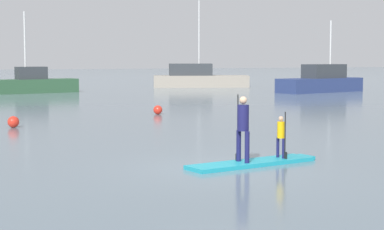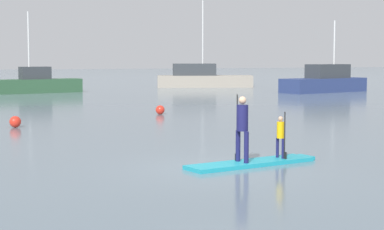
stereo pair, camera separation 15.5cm
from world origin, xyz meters
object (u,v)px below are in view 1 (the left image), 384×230
object	(u,v)px
motor_boat_small_navy	(321,82)
trawler_grey_distant	(198,78)
paddler_adult	(243,125)
fishing_boat_green_midground	(32,84)
mooring_buoy_mid	(13,122)
mooring_buoy_near	(158,110)
paddleboard_near	(253,163)
paddler_child_solo	(281,135)

from	to	relation	value
motor_boat_small_navy	trawler_grey_distant	xyz separation A→B (m)	(-6.14, 10.30, -0.01)
paddler_adult	fishing_boat_green_midground	bearing A→B (deg)	93.02
fishing_boat_green_midground	mooring_buoy_mid	xyz separation A→B (m)	(-2.94, -23.61, -0.46)
motor_boat_small_navy	mooring_buoy_near	xyz separation A→B (m)	(-16.88, -14.19, -0.58)
motor_boat_small_navy	paddleboard_near	bearing A→B (deg)	-122.88
paddleboard_near	mooring_buoy_mid	size ratio (longest dim) A/B	8.49
fishing_boat_green_midground	mooring_buoy_near	world-z (taller)	fishing_boat_green_midground
paddler_adult	fishing_boat_green_midground	distance (m)	34.60
paddleboard_near	paddler_adult	bearing A→B (deg)	-166.87
paddleboard_near	trawler_grey_distant	distance (m)	41.00
paddleboard_near	fishing_boat_green_midground	world-z (taller)	fishing_boat_green_midground
trawler_grey_distant	paddler_adult	bearing A→B (deg)	-108.09
paddler_child_solo	mooring_buoy_mid	distance (m)	12.21
paddler_adult	trawler_grey_distant	distance (m)	41.17
fishing_boat_green_midground	motor_boat_small_navy	bearing A→B (deg)	-15.40
paddler_adult	motor_boat_small_navy	bearing A→B (deg)	56.73
paddleboard_near	mooring_buoy_mid	bearing A→B (deg)	115.13
paddleboard_near	fishing_boat_green_midground	size ratio (longest dim) A/B	0.54
mooring_buoy_mid	trawler_grey_distant	bearing A→B (deg)	58.12
motor_boat_small_navy	mooring_buoy_mid	distance (m)	29.69
fishing_boat_green_midground	trawler_grey_distant	size ratio (longest dim) A/B	0.81
paddler_adult	paddler_child_solo	bearing A→B (deg)	13.30
mooring_buoy_near	mooring_buoy_mid	distance (m)	7.75
trawler_grey_distant	mooring_buoy_near	xyz separation A→B (m)	(-10.74, -24.50, -0.57)
fishing_boat_green_midground	mooring_buoy_mid	distance (m)	23.80
paddleboard_near	mooring_buoy_near	bearing A→B (deg)	83.30
paddler_adult	trawler_grey_distant	size ratio (longest dim) A/B	0.20
fishing_boat_green_midground	mooring_buoy_near	bearing A→B (deg)	-79.02
paddler_adult	mooring_buoy_mid	distance (m)	11.95
mooring_buoy_mid	motor_boat_small_navy	bearing A→B (deg)	37.09
paddler_child_solo	fishing_boat_green_midground	world-z (taller)	fishing_boat_green_midground
fishing_boat_green_midground	paddler_child_solo	bearing A→B (deg)	-84.96
paddler_adult	paddler_child_solo	distance (m)	1.28
motor_boat_small_navy	paddler_adult	bearing A→B (deg)	-123.27
paddleboard_near	fishing_boat_green_midground	bearing A→B (deg)	93.57
trawler_grey_distant	mooring_buoy_near	world-z (taller)	trawler_grey_distant
fishing_boat_green_midground	motor_boat_small_navy	size ratio (longest dim) A/B	0.92
paddleboard_near	motor_boat_small_navy	distance (m)	34.25
fishing_boat_green_midground	trawler_grey_distant	world-z (taller)	trawler_grey_distant
paddler_adult	paddler_child_solo	world-z (taller)	paddler_adult
paddleboard_near	motor_boat_small_navy	bearing A→B (deg)	57.12
paddler_child_solo	paddleboard_near	bearing A→B (deg)	-166.64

